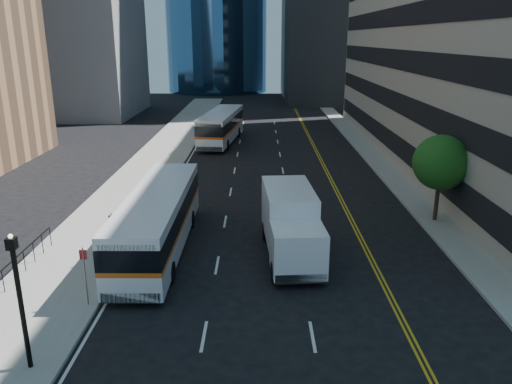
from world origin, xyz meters
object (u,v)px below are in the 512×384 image
bus_front (158,219)px  bus_rear (221,126)px  lamp_post (20,297)px  box_truck (291,224)px  street_tree (441,163)px

bus_front → bus_rear: bus_rear is taller
lamp_post → bus_front: lamp_post is taller
bus_front → box_truck: size_ratio=1.71×
bus_rear → box_truck: box_truck is taller
street_tree → lamp_post: street_tree is taller
lamp_post → bus_front: bearing=76.2°
street_tree → box_truck: (-8.91, -4.95, -1.89)m
street_tree → bus_rear: bearing=121.2°
street_tree → bus_front: bearing=-165.0°
street_tree → lamp_post: (-18.00, -14.00, -0.92)m
lamp_post → box_truck: size_ratio=0.65×
bus_front → box_truck: box_truck is taller
bus_rear → box_truck: 29.22m
box_truck → lamp_post: bearing=-139.3°
street_tree → bus_rear: 27.84m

